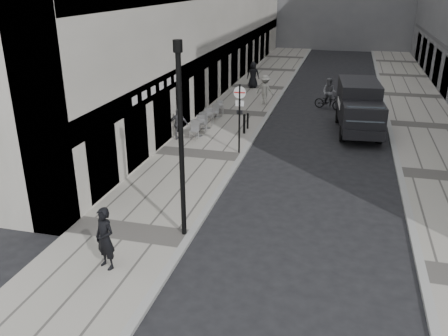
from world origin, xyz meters
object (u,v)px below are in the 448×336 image
(lamppost, at_px, (181,133))
(cyclist, at_px, (329,97))
(sign_post, at_px, (240,110))
(panel_van, at_px, (359,105))
(walking_man, at_px, (105,239))

(lamppost, height_order, cyclist, lamppost)
(sign_post, xyz_separation_m, cyclist, (3.63, 9.72, -1.43))
(sign_post, relative_size, panel_van, 0.57)
(walking_man, xyz_separation_m, panel_van, (6.91, 15.62, 0.43))
(sign_post, distance_m, cyclist, 10.47)
(walking_man, distance_m, sign_post, 10.50)
(walking_man, relative_size, cyclist, 0.93)
(walking_man, relative_size, sign_post, 0.57)
(sign_post, height_order, panel_van, sign_post)
(lamppost, distance_m, panel_van, 14.46)
(lamppost, bearing_deg, panel_van, 67.77)
(walking_man, relative_size, lamppost, 0.30)
(walking_man, bearing_deg, panel_van, 89.38)
(panel_van, height_order, cyclist, panel_van)
(panel_van, relative_size, cyclist, 2.87)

